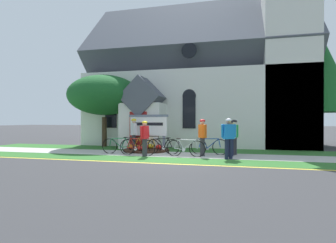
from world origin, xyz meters
TOP-DOWN VIEW (x-y plane):
  - ground at (0.00, 4.00)m, footprint 140.00×140.00m
  - sidewalk_slab at (0.00, 1.54)m, footprint 32.00×2.02m
  - grass_verge at (0.00, -0.27)m, footprint 32.00×1.60m
  - church_lawn at (0.00, 3.68)m, footprint 24.00×2.27m
  - curb_paint_stripe at (0.00, -1.22)m, footprint 28.00×0.16m
  - church_building at (0.53, 8.50)m, footprint 14.76×9.78m
  - church_sign at (-1.89, 2.93)m, footprint 2.22×0.25m
  - flower_bed at (-1.90, 2.60)m, footprint 2.41×2.41m
  - bicycle_yellow at (0.49, 1.04)m, footprint 1.80×0.18m
  - bicycle_blue at (-0.78, 1.62)m, footprint 1.77×0.08m
  - bicycle_white at (-2.82, 1.27)m, footprint 1.73×0.25m
  - bicycle_silver at (1.46, 1.98)m, footprint 1.77×0.08m
  - bicycle_red at (-1.76, 1.96)m, footprint 1.81×0.13m
  - bicycle_black at (-1.77, 0.90)m, footprint 1.80×0.18m
  - cyclist_in_yellow_jersey at (2.45, 1.46)m, footprint 0.50×0.57m
  - cyclist_in_white_jersey at (-2.58, 2.56)m, footprint 0.44×0.68m
  - cyclist_in_green_jersey at (2.40, 0.59)m, footprint 0.60×0.46m
  - cyclist_in_red_jersey at (1.22, 1.30)m, footprint 0.42×0.68m
  - cyclist_in_orange_jersey at (-1.29, 0.59)m, footprint 0.28×0.69m
  - cyclist_in_blue_jersey at (2.61, 2.03)m, footprint 0.37×0.61m
  - roadside_conifer at (7.59, 7.52)m, footprint 4.08×4.08m
  - yard_deciduous_tree at (-5.23, 4.39)m, footprint 4.43×4.43m
  - distant_hill at (-11.92, 78.21)m, footprint 73.15×55.06m

SIDE VIEW (x-z plane):
  - ground at x=0.00m, z-range 0.00..0.00m
  - distant_hill at x=-11.92m, z-range -9.18..9.18m
  - curb_paint_stripe at x=0.00m, z-range 0.00..0.01m
  - grass_verge at x=0.00m, z-range 0.00..0.01m
  - church_lawn at x=0.00m, z-range 0.00..0.01m
  - sidewalk_slab at x=0.00m, z-range 0.00..0.01m
  - flower_bed at x=-1.90m, z-range -0.09..0.25m
  - bicycle_red at x=-1.76m, z-range -0.02..0.78m
  - bicycle_yellow at x=0.49m, z-range -0.03..0.80m
  - bicycle_blue at x=-0.78m, z-range -0.03..0.79m
  - bicycle_black at x=-1.77m, z-range -0.04..0.81m
  - bicycle_silver at x=1.46m, z-range -0.02..0.79m
  - bicycle_white at x=-2.82m, z-range -0.03..0.80m
  - cyclist_in_orange_jersey at x=-1.29m, z-range 0.13..1.72m
  - cyclist_in_yellow_jersey at x=2.45m, z-range 0.13..1.77m
  - cyclist_in_blue_jersey at x=2.61m, z-range 0.14..1.78m
  - cyclist_in_red_jersey at x=1.22m, z-range 0.14..1.82m
  - cyclist_in_green_jersey at x=2.40m, z-range 0.15..1.85m
  - cyclist_in_white_jersey at x=-2.58m, z-range 0.15..1.87m
  - church_sign at x=-1.89m, z-range 0.33..2.25m
  - yard_deciduous_tree at x=-5.23m, z-range 0.97..5.36m
  - church_building at x=0.53m, z-range -2.13..10.89m
  - roadside_conifer at x=7.59m, z-range 1.05..8.25m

